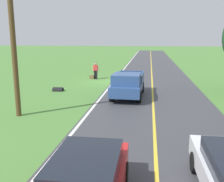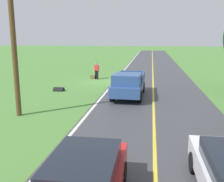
# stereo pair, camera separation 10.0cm
# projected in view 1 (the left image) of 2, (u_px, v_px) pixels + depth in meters

# --- Properties ---
(ground_plane) EXTENTS (200.00, 200.00, 0.00)m
(ground_plane) POSITION_uv_depth(u_px,v_px,m) (105.00, 82.00, 24.78)
(ground_plane) COLOR #4C7F38
(road_surface) EXTENTS (7.74, 120.00, 0.00)m
(road_surface) POSITION_uv_depth(u_px,v_px,m) (152.00, 83.00, 24.15)
(road_surface) COLOR #3D3D42
(road_surface) RESTS_ON ground
(lane_edge_line) EXTENTS (0.16, 117.60, 0.00)m
(lane_edge_line) POSITION_uv_depth(u_px,v_px,m) (113.00, 82.00, 24.67)
(lane_edge_line) COLOR silver
(lane_edge_line) RESTS_ON ground
(lane_centre_line) EXTENTS (0.14, 117.60, 0.00)m
(lane_centre_line) POSITION_uv_depth(u_px,v_px,m) (152.00, 83.00, 24.15)
(lane_centre_line) COLOR gold
(lane_centre_line) RESTS_ON ground
(hitchhiker_walking) EXTENTS (0.62, 0.51, 1.75)m
(hitchhiker_walking) POSITION_uv_depth(u_px,v_px,m) (96.00, 70.00, 26.39)
(hitchhiker_walking) COLOR black
(hitchhiker_walking) RESTS_ON ground
(suitcase_carried) EXTENTS (0.46, 0.21, 0.40)m
(suitcase_carried) POSITION_uv_depth(u_px,v_px,m) (92.00, 77.00, 26.52)
(suitcase_carried) COLOR brown
(suitcase_carried) RESTS_ON ground
(pickup_truck_passing) EXTENTS (2.22, 5.46, 1.82)m
(pickup_truck_passing) POSITION_uv_depth(u_px,v_px,m) (128.00, 84.00, 18.36)
(pickup_truck_passing) COLOR #2D4C84
(pickup_truck_passing) RESTS_ON ground
(utility_pole_roadside) EXTENTS (0.28, 0.28, 8.08)m
(utility_pole_roadside) POSITION_uv_depth(u_px,v_px,m) (13.00, 41.00, 13.38)
(utility_pole_roadside) COLOR brown
(utility_pole_roadside) RESTS_ON ground
(drainage_culvert) EXTENTS (0.80, 0.60, 0.60)m
(drainage_culvert) POSITION_uv_depth(u_px,v_px,m) (58.00, 91.00, 20.70)
(drainage_culvert) COLOR black
(drainage_culvert) RESTS_ON ground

